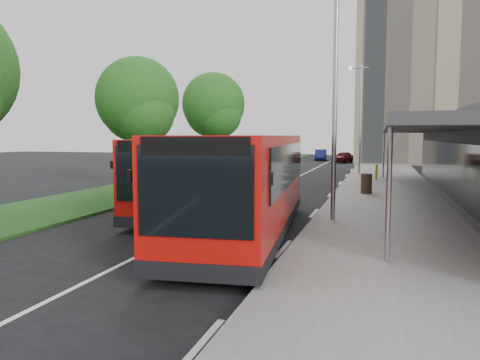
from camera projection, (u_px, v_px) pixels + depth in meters
The scene contains 16 objects.
ground at pixel (196, 228), 15.20m from camera, with size 120.00×120.00×0.00m, color black.
pavement at pixel (384, 178), 32.54m from camera, with size 5.00×80.00×0.15m, color slate.
grass_verge at pixel (209, 174), 36.27m from camera, with size 5.00×80.00×0.10m, color #174215.
lane_centre_line at pixel (286, 183), 29.50m from camera, with size 0.12×70.00×0.01m, color silver.
kerb_dashes at pixel (344, 179), 32.37m from camera, with size 0.12×56.00×0.01m.
office_block at pixel (463, 80), 50.37m from camera, with size 22.00×12.00×18.00m, color tan.
tree_mid at pixel (138, 105), 25.40m from camera, with size 4.52×4.52×7.24m.
tree_far at pixel (213, 108), 36.80m from camera, with size 4.94×4.94×7.93m.
lamp_post_near at pixel (333, 83), 15.48m from camera, with size 1.44×0.28×8.00m.
lamp_post_far at pixel (359, 112), 34.55m from camera, with size 1.44×0.28×8.00m.
bus_main at pixel (246, 185), 13.87m from camera, with size 3.69×10.77×2.99m.
bus_second at pixel (203, 174), 18.67m from camera, with size 3.14×10.25×2.86m.
litter_bin at pixel (366, 184), 23.00m from camera, with size 0.54×0.54×0.97m, color #392617.
bollard at pixel (376, 172), 30.12m from camera, with size 0.16×0.16×0.98m, color yellow.
car_near at pixel (343, 157), 51.93m from camera, with size 1.48×3.67×1.25m, color #500B0D.
car_far at pixel (321, 155), 56.97m from camera, with size 1.39×3.99×1.32m, color navy.
Camera 1 is at (5.70, -13.93, 2.99)m, focal length 35.00 mm.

